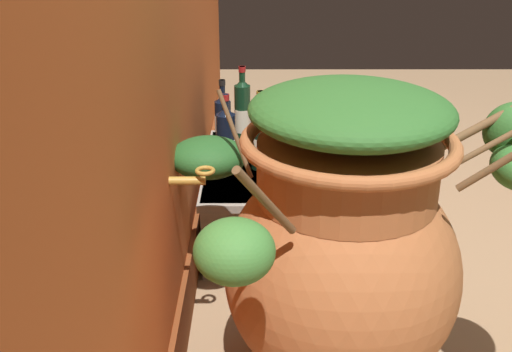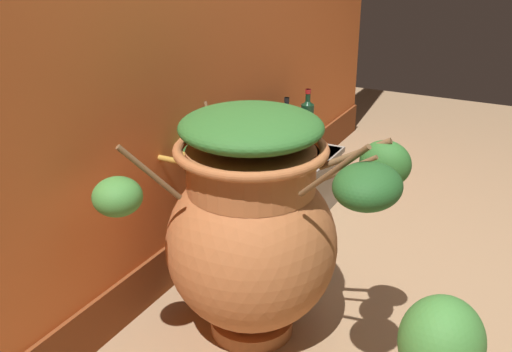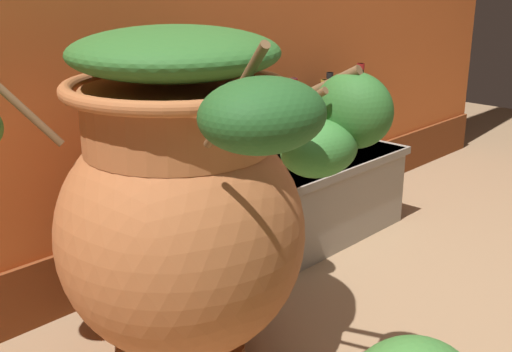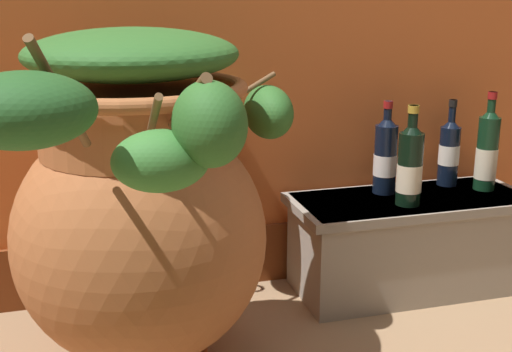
% 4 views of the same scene
% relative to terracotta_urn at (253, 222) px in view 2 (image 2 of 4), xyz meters
% --- Properties ---
extents(ground_plane, '(7.00, 7.00, 0.00)m').
position_rel_terracotta_urn_xyz_m(ground_plane, '(0.38, -0.62, -0.48)').
color(ground_plane, '#9E7A56').
extents(terracotta_urn, '(0.92, 1.09, 0.93)m').
position_rel_terracotta_urn_xyz_m(terracotta_urn, '(0.00, 0.00, 0.00)').
color(terracotta_urn, '#B26638').
rests_on(terracotta_urn, ground_plane).
extents(stone_ledge, '(0.81, 0.34, 0.33)m').
position_rel_terracotta_urn_xyz_m(stone_ledge, '(0.93, 0.28, -0.30)').
color(stone_ledge, '#9E9384').
rests_on(stone_ledge, ground_plane).
extents(wine_bottle_left, '(0.08, 0.08, 0.32)m').
position_rel_terracotta_urn_xyz_m(wine_bottle_left, '(0.88, 0.22, -0.02)').
color(wine_bottle_left, black).
rests_on(wine_bottle_left, stone_ledge).
extents(wine_bottle_middle, '(0.07, 0.07, 0.34)m').
position_rel_terracotta_urn_xyz_m(wine_bottle_middle, '(1.21, 0.30, -0.01)').
color(wine_bottle_middle, black).
rests_on(wine_bottle_middle, stone_ledge).
extents(wine_bottle_right, '(0.07, 0.07, 0.30)m').
position_rel_terracotta_urn_xyz_m(wine_bottle_right, '(1.12, 0.39, -0.02)').
color(wine_bottle_right, black).
rests_on(wine_bottle_right, stone_ledge).
extents(wine_bottle_back, '(0.08, 0.08, 0.32)m').
position_rel_terracotta_urn_xyz_m(wine_bottle_back, '(0.86, 0.36, -0.02)').
color(wine_bottle_back, black).
rests_on(wine_bottle_back, stone_ledge).
extents(potted_shrub, '(0.30, 0.28, 0.41)m').
position_rel_terracotta_urn_xyz_m(potted_shrub, '(-0.08, -0.73, -0.26)').
color(potted_shrub, '#CC7F3D').
rests_on(potted_shrub, ground_plane).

